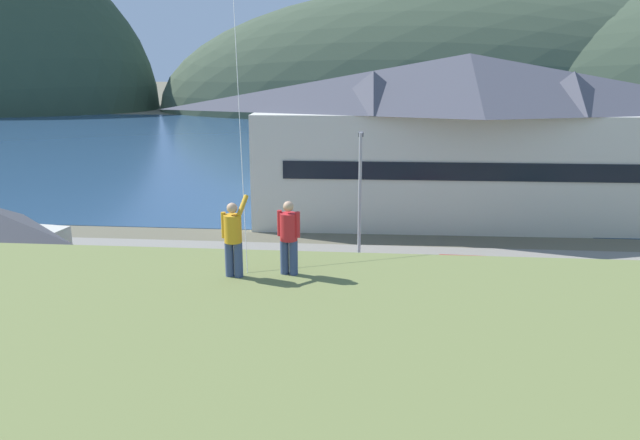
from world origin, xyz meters
TOP-DOWN VIEW (x-y plane):
  - ground_plane at (0.00, 0.00)m, footprint 600.00×600.00m
  - parking_lot_pad at (0.00, 5.00)m, footprint 40.00×20.00m
  - bay_water at (0.00, 60.00)m, footprint 360.00×84.00m
  - far_hill_east_peak at (21.64, 115.61)m, footprint 132.08×57.44m
  - harbor_lodge at (8.81, 21.81)m, footprint 29.10×9.54m
  - wharf_dock at (-2.57, 34.59)m, footprint 3.20×15.38m
  - moored_boat_wharfside at (-6.11, 37.39)m, footprint 2.88×7.62m
  - moored_boat_outer_mooring at (1.13, 32.94)m, footprint 2.88×8.43m
  - moored_boat_inner_slip at (-6.06, 31.94)m, footprint 3.05×7.38m
  - parked_car_front_row_silver at (2.02, -0.36)m, footprint 4.21×2.07m
  - parked_car_lone_by_shed at (0.53, 5.76)m, footprint 4.28×2.21m
  - parked_car_back_row_left at (-6.48, 0.47)m, footprint 4.28×2.21m
  - parked_car_mid_row_near at (7.07, 7.01)m, footprint 4.25×2.16m
  - parked_car_mid_row_center at (6.32, 1.31)m, footprint 4.29×2.22m
  - parked_car_front_row_end at (-6.46, 5.54)m, footprint 4.25×2.16m
  - parking_light_pole at (2.22, 10.56)m, footprint 0.24×0.78m
  - person_kite_flyer at (-0.25, -6.07)m, footprint 0.58×0.63m
  - person_companion at (0.99, -5.80)m, footprint 0.54×0.40m

SIDE VIEW (x-z plane):
  - ground_plane at x=0.00m, z-range 0.00..0.00m
  - far_hill_east_peak at x=21.64m, z-range -26.14..26.14m
  - bay_water at x=0.00m, z-range 0.00..0.03m
  - parking_lot_pad at x=0.00m, z-range 0.00..0.10m
  - wharf_dock at x=-2.57m, z-range 0.00..0.70m
  - moored_boat_outer_mooring at x=1.13m, z-range -0.36..1.80m
  - moored_boat_wharfside at x=-6.11m, z-range -0.36..1.80m
  - moored_boat_inner_slip at x=-6.06m, z-range -0.36..1.80m
  - parked_car_front_row_silver at x=2.02m, z-range 0.15..1.97m
  - parked_car_lone_by_shed at x=0.53m, z-range 0.15..1.97m
  - parked_car_back_row_left at x=-6.48m, z-range 0.15..1.97m
  - parked_car_mid_row_near at x=7.07m, z-range 0.15..1.97m
  - parked_car_mid_row_center at x=6.32m, z-range 0.15..1.97m
  - parked_car_front_row_end at x=-6.46m, z-range 0.15..1.97m
  - parking_light_pole at x=2.22m, z-range 0.64..7.64m
  - harbor_lodge at x=8.81m, z-range 0.30..11.24m
  - person_companion at x=0.99m, z-range 5.71..7.45m
  - person_kite_flyer at x=-0.25m, z-range 5.67..7.53m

